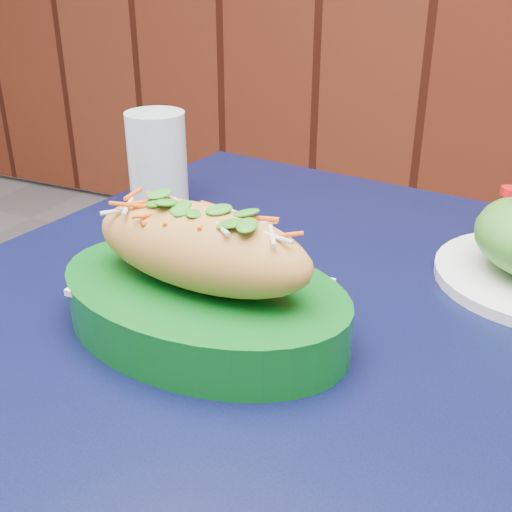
% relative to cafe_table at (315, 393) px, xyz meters
% --- Properties ---
extents(cafe_table, '(0.90, 0.90, 0.75)m').
position_rel_cafe_table_xyz_m(cafe_table, '(0.00, 0.00, 0.00)').
color(cafe_table, black).
rests_on(cafe_table, ground).
extents(banh_mi_basket, '(0.30, 0.21, 0.13)m').
position_rel_cafe_table_xyz_m(banh_mi_basket, '(-0.09, -0.06, 0.14)').
color(banh_mi_basket, '#0B5917').
rests_on(banh_mi_basket, cafe_table).
extents(water_glass, '(0.08, 0.08, 0.13)m').
position_rel_cafe_table_xyz_m(water_glass, '(-0.30, 0.19, 0.15)').
color(water_glass, silver).
rests_on(water_glass, cafe_table).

